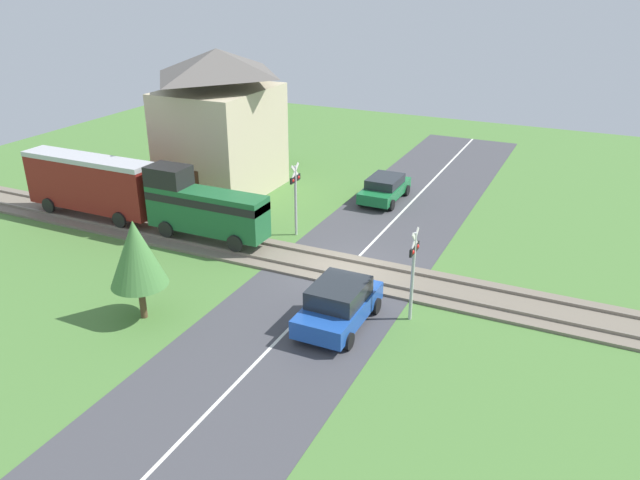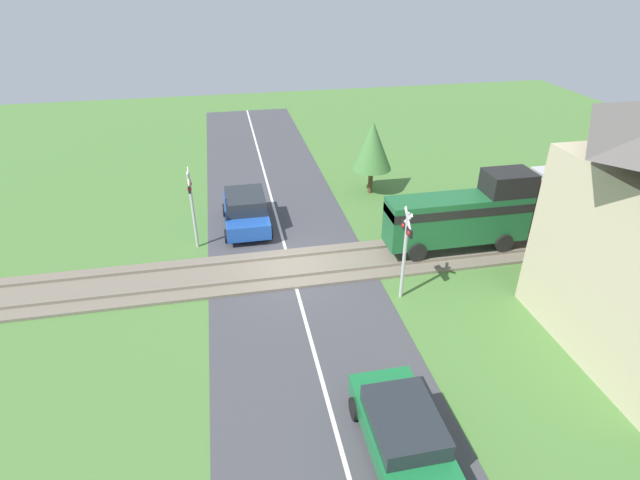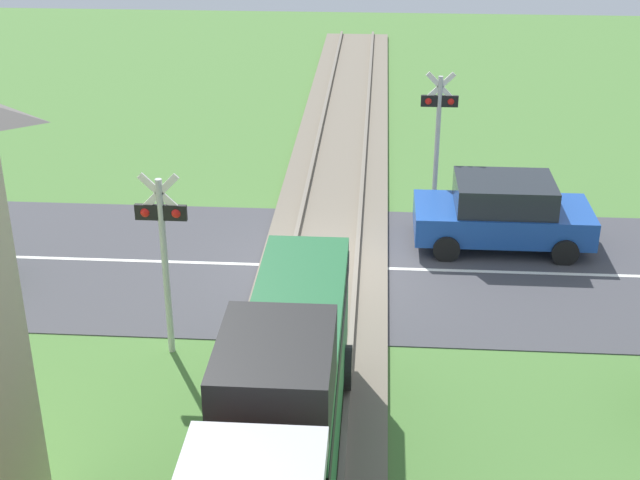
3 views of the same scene
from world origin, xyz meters
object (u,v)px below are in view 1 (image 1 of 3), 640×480
station_building (221,125)px  pedestrian_by_station (174,205)px  car_far_side (385,188)px  train (137,193)px  car_near_crossing (339,304)px  crossing_signal_west_approach (413,264)px  crossing_signal_east_approach (295,190)px

station_building → pedestrian_by_station: size_ratio=4.73×
car_far_side → station_building: size_ratio=0.51×
train → car_near_crossing: train is taller
car_near_crossing → crossing_signal_west_approach: crossing_signal_west_approach is taller
train → car_far_side: 12.85m
car_near_crossing → car_far_side: 13.11m
train → station_building: size_ratio=1.72×
car_near_crossing → pedestrian_by_station: bearing=63.4°
car_far_side → car_near_crossing: bearing=-167.3°
car_far_side → train: bearing=133.4°
crossing_signal_east_approach → car_near_crossing: bearing=-142.3°
car_near_crossing → station_building: (10.47, 11.61, 2.96)m
crossing_signal_west_approach → crossing_signal_east_approach: bearing=54.7°
car_near_crossing → pedestrian_by_station: (5.79, 11.55, -0.08)m
train → crossing_signal_west_approach: size_ratio=3.82×
car_near_crossing → pedestrian_by_station: pedestrian_by_station is taller
car_near_crossing → car_far_side: car_near_crossing is taller
pedestrian_by_station → station_building: bearing=0.7°
train → car_near_crossing: size_ratio=3.35×
car_far_side → pedestrian_by_station: bearing=128.9°
car_far_side → station_building: (-2.32, 8.73, 3.07)m
station_building → crossing_signal_west_approach: bearing=-123.3°
crossing_signal_west_approach → station_building: size_ratio=0.45×
car_far_side → crossing_signal_west_approach: crossing_signal_west_approach is taller
car_near_crossing → crossing_signal_east_approach: bearing=37.7°
train → station_building: (6.48, -0.57, 1.92)m
car_far_side → crossing_signal_west_approach: bearing=-156.0°
crossing_signal_west_approach → pedestrian_by_station: (4.37, 13.73, -1.47)m
train → car_near_crossing: (-3.99, -12.18, -1.04)m
train → pedestrian_by_station: size_ratio=8.13×
car_near_crossing → crossing_signal_west_approach: size_ratio=1.14×
train → crossing_signal_west_approach: (-2.57, -14.36, 0.35)m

